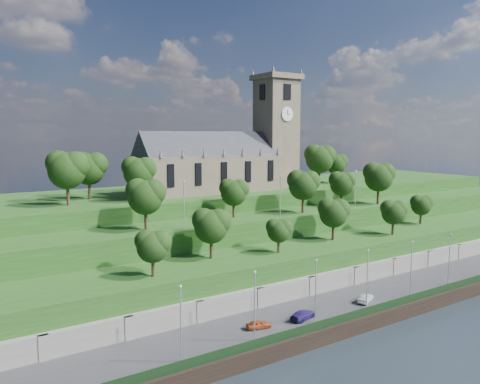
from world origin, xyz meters
TOP-DOWN VIEW (x-y plane):
  - ground at (0.00, 0.00)m, footprint 320.00×320.00m
  - promenade at (0.00, 6.00)m, footprint 160.00×12.00m
  - quay_wall at (0.00, -0.05)m, footprint 160.00×0.50m
  - fence at (0.00, 0.60)m, footprint 160.00×0.10m
  - retaining_wall at (0.00, 11.97)m, footprint 160.00×2.10m
  - embankment_lower at (0.00, 18.00)m, footprint 160.00×12.00m
  - embankment_upper at (0.00, 29.00)m, footprint 160.00×10.00m
  - hilltop at (0.00, 50.00)m, footprint 160.00×32.00m
  - church at (0.79, 45.98)m, footprint 38.60×12.35m
  - trees_lower at (-0.11, 18.32)m, footprint 68.50×8.97m
  - trees_upper at (5.74, 27.93)m, footprint 60.70×8.56m
  - trees_hilltop at (-0.67, 44.44)m, footprint 72.98×15.99m
  - lamp_posts_promenade at (-2.00, 2.50)m, footprint 60.36×0.36m
  - lamp_posts_upper at (0.00, 26.00)m, footprint 40.36×0.36m
  - car_left at (-19.46, 5.20)m, footprint 3.57×2.08m
  - car_middle at (-0.12, 4.38)m, footprint 4.02×2.76m
  - car_right at (-12.51, 4.46)m, footprint 4.63×2.78m

SIDE VIEW (x-z plane):
  - ground at x=0.00m, z-range 0.00..0.00m
  - promenade at x=0.00m, z-range 0.00..2.00m
  - quay_wall at x=0.00m, z-range 0.00..2.20m
  - retaining_wall at x=0.00m, z-range 0.00..5.00m
  - car_left at x=-19.46m, z-range 2.00..3.14m
  - fence at x=0.00m, z-range 2.00..3.20m
  - car_middle at x=-0.12m, z-range 2.00..3.26m
  - car_right at x=-12.51m, z-range 2.00..3.26m
  - embankment_lower at x=0.00m, z-range 0.00..8.00m
  - embankment_upper at x=0.00m, z-range 0.00..12.00m
  - lamp_posts_promenade at x=-2.00m, z-range 2.62..11.59m
  - hilltop at x=0.00m, z-range 0.00..15.00m
  - trees_lower at x=-0.11m, z-range 8.87..16.88m
  - lamp_posts_upper at x=0.00m, z-range 12.61..20.53m
  - trees_upper at x=5.74m, z-range 13.08..22.39m
  - trees_hilltop at x=-0.67m, z-range 16.30..26.31m
  - church at x=0.79m, z-range 8.72..36.32m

